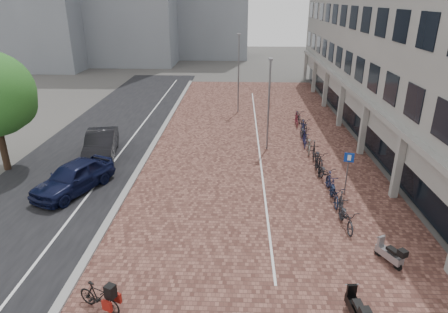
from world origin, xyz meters
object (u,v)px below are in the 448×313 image
car_dark (101,144)px  parking_sign (348,167)px  scooter_front (389,253)px  car_navy (73,177)px  hero_bike (99,297)px  scooter_mid (356,308)px

car_dark → parking_sign: (14.41, -4.75, 0.72)m
car_dark → scooter_front: size_ratio=3.63×
car_navy → hero_bike: 9.32m
hero_bike → parking_sign: size_ratio=0.75×
scooter_front → scooter_mid: (-2.06, -2.97, 0.02)m
car_navy → parking_sign: parking_sign is taller
car_navy → scooter_front: car_navy is taller
hero_bike → scooter_front: (10.33, 2.84, -0.06)m
hero_bike → scooter_mid: bearing=-66.5°
scooter_mid → parking_sign: 8.91m
scooter_front → hero_bike: bearing=168.3°
scooter_mid → parking_sign: bearing=72.7°
car_dark → hero_bike: size_ratio=2.88×
car_dark → scooter_mid: (12.62, -13.42, -0.33)m
parking_sign → hero_bike: bearing=-126.9°
car_dark → scooter_front: car_dark is taller
car_dark → scooter_mid: bearing=-58.0°
car_dark → hero_bike: 13.99m
car_navy → parking_sign: (14.22, 0.21, 0.73)m
hero_bike → parking_sign: 13.24m
hero_bike → parking_sign: (10.06, 8.54, 1.02)m
car_navy → car_dark: (-0.19, 4.96, 0.01)m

